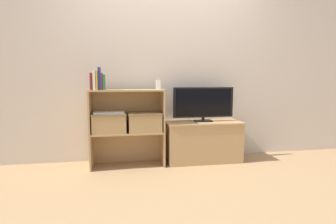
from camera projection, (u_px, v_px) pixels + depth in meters
ground_plane at (170, 167)px, 3.09m from camera, size 16.00×16.00×0.00m
wall_back at (164, 67)px, 3.39m from camera, size 10.00×0.05×2.40m
tv_stand at (203, 141)px, 3.34m from camera, size 0.95×0.43×0.51m
tv at (203, 103)px, 3.28m from camera, size 0.77×0.14×0.43m
bookshelf_lower_tier at (128, 142)px, 3.20m from camera, size 0.86×0.34×0.42m
bookshelf_upper_tier at (127, 105)px, 3.15m from camera, size 0.86×0.34×0.50m
book_maroon at (91, 81)px, 2.92m from camera, size 0.02×0.12×0.19m
book_ivory at (94, 80)px, 2.93m from camera, size 0.03×0.13×0.22m
book_mustard at (97, 80)px, 2.93m from camera, size 0.02×0.15×0.21m
book_navy at (99, 79)px, 2.94m from camera, size 0.02×0.14×0.25m
book_plum at (102, 81)px, 2.94m from camera, size 0.02×0.14×0.19m
book_forest at (104, 82)px, 2.95m from camera, size 0.02×0.14×0.17m
baby_monitor at (158, 85)px, 3.12m from camera, size 0.05×0.03×0.14m
storage_basket_left at (110, 122)px, 3.06m from camera, size 0.39×0.31×0.22m
storage_basket_right at (145, 121)px, 3.13m from camera, size 0.39×0.31×0.22m
laptop at (109, 112)px, 3.05m from camera, size 0.35×0.21×0.02m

